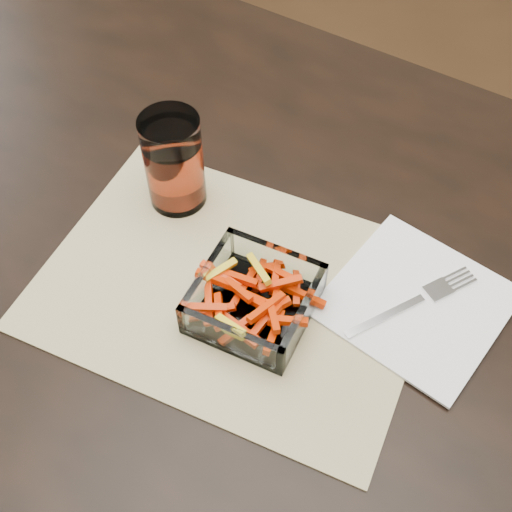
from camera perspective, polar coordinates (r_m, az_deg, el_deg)
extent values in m
plane|color=#331E0F|center=(1.48, -0.16, -17.00)|extent=(4.50, 4.50, 0.00)
cube|color=black|center=(0.83, -0.28, 0.47)|extent=(1.60, 0.90, 0.03)
cylinder|color=black|center=(1.63, -14.90, 12.13)|extent=(0.06, 0.06, 0.72)
cube|color=tan|center=(0.77, -2.16, -2.72)|extent=(0.49, 0.39, 0.00)
cube|color=white|center=(0.75, -0.16, -4.67)|extent=(0.14, 0.14, 0.01)
cube|color=white|center=(0.76, 1.79, -0.38)|extent=(0.13, 0.02, 0.05)
cube|color=white|center=(0.70, -2.29, -7.50)|extent=(0.13, 0.02, 0.05)
cube|color=white|center=(0.75, -4.31, -2.13)|extent=(0.02, 0.13, 0.05)
cube|color=white|center=(0.72, 4.17, -5.51)|extent=(0.02, 0.13, 0.05)
cylinder|color=white|center=(0.82, -7.33, 8.32)|extent=(0.08, 0.08, 0.13)
cylinder|color=#B33319|center=(0.83, -7.22, 7.60)|extent=(0.07, 0.07, 0.09)
cube|color=white|center=(0.78, 14.09, -3.99)|extent=(0.21, 0.21, 0.00)
cube|color=silver|center=(0.76, 11.40, -5.28)|extent=(0.06, 0.10, 0.00)
cube|color=silver|center=(0.79, 15.88, -2.91)|extent=(0.04, 0.04, 0.00)
cube|color=silver|center=(0.81, 17.24, -1.47)|extent=(0.02, 0.03, 0.00)
cube|color=silver|center=(0.81, 17.52, -1.80)|extent=(0.02, 0.03, 0.00)
cube|color=silver|center=(0.81, 17.81, -2.13)|extent=(0.02, 0.03, 0.00)
cube|color=silver|center=(0.81, 18.09, -2.46)|extent=(0.02, 0.03, 0.00)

